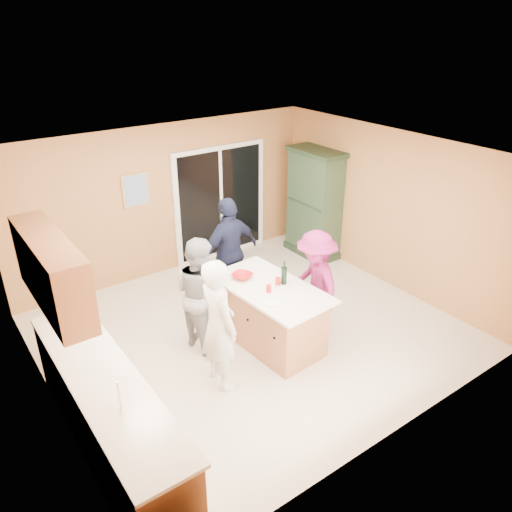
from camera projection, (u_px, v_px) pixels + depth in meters
floor at (252, 332)px, 7.28m from camera, size 5.50×5.50×0.00m
ceiling at (251, 156)px, 6.14m from camera, size 5.50×5.00×0.10m
wall_back at (167, 200)px, 8.53m from camera, size 5.50×0.10×2.60m
wall_front at (398, 341)px, 4.89m from camera, size 5.50×0.10×2.60m
wall_left at (39, 317)px, 5.27m from camera, size 0.10×5.00×2.60m
wall_right at (389, 209)px, 8.15m from camera, size 0.10×5.00×2.60m
left_cabinet_run at (114, 424)px, 5.03m from camera, size 0.65×3.05×1.24m
upper_cabinets at (52, 272)px, 4.96m from camera, size 0.35×1.60×0.75m
sliding_door at (221, 202)px, 9.17m from camera, size 1.90×0.07×2.10m
framed_picture at (136, 190)px, 8.10m from camera, size 0.46×0.04×0.56m
kitchen_island at (270, 317)px, 6.88m from camera, size 1.03×1.75×0.89m
green_hutch at (314, 205)px, 9.25m from camera, size 0.58×1.10×2.02m
woman_white at (218, 325)px, 5.93m from camera, size 0.41×0.63×1.71m
woman_grey at (200, 293)px, 6.69m from camera, size 0.69×0.85×1.61m
woman_navy at (230, 252)px, 7.65m from camera, size 1.07×0.54×1.76m
woman_magenta at (315, 284)px, 6.97m from camera, size 0.84×1.13×1.57m
serving_bowl at (242, 276)px, 6.88m from camera, size 0.35×0.35×0.07m
tulip_vase at (56, 301)px, 5.88m from camera, size 0.22×0.18×0.37m
tumbler_near at (278, 281)px, 6.70m from camera, size 0.09×0.09×0.10m
tumbler_far at (269, 289)px, 6.53m from camera, size 0.09×0.09×0.10m
wine_bottle at (284, 275)px, 6.70m from camera, size 0.08×0.08×0.33m
white_plate at (272, 302)px, 6.30m from camera, size 0.23×0.23×0.02m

